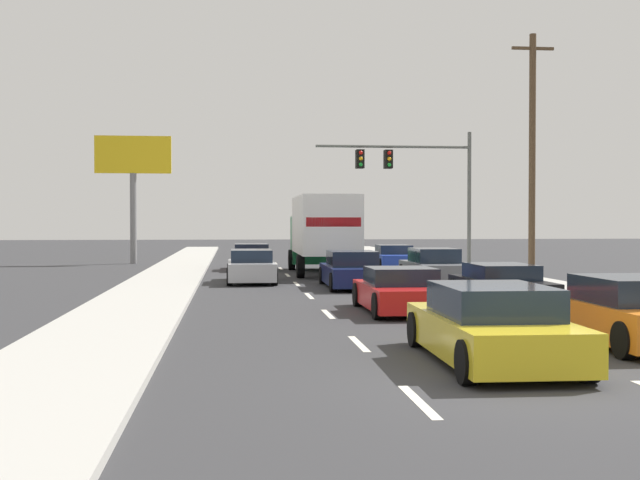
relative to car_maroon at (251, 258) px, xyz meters
name	(u,v)px	position (x,y,z in m)	size (l,w,h in m)	color
ground_plane	(324,273)	(3.16, -2.89, -0.57)	(140.00, 140.00, 0.00)	#333335
sidewalk_right	(504,278)	(9.75, -7.89, -0.50)	(2.69, 80.00, 0.14)	#B2AFA8
sidewalk_left	(165,281)	(-3.44, -7.89, -0.50)	(2.69, 80.00, 0.14)	#B2AFA8
lane_markings	(327,275)	(3.16, -4.09, -0.56)	(3.54, 62.00, 0.01)	silver
car_maroon	(251,258)	(0.00, 0.00, 0.00)	(1.90, 4.29, 1.25)	maroon
car_silver	(251,267)	(-0.19, -8.16, 0.01)	(1.82, 4.39, 1.24)	#B7BABF
box_truck	(322,229)	(3.03, -3.52, 1.39)	(2.64, 8.88, 3.37)	white
car_navy	(352,271)	(3.23, -11.02, 0.01)	(1.94, 4.65, 1.28)	#141E4C
car_red	(401,292)	(3.35, -18.83, -0.05)	(1.96, 4.15, 1.13)	red
car_yellow	(491,327)	(3.29, -26.37, 0.02)	(2.05, 4.67, 1.27)	yellow
car_blue	(394,259)	(6.68, -1.15, -0.01)	(1.93, 4.13, 1.20)	#1E389E
car_gray	(434,267)	(6.56, -9.37, 0.02)	(1.85, 4.60, 1.31)	slate
car_black	(501,286)	(6.38, -17.59, -0.03)	(1.89, 4.39, 1.14)	black
car_orange	(628,313)	(6.41, -24.76, 0.03)	(1.88, 4.26, 1.28)	orange
traffic_signal_mast	(407,169)	(8.01, 2.25, 4.41)	(8.10, 0.69, 6.93)	#595B56
utility_pole_mid	(532,152)	(11.63, -5.87, 4.65)	(1.80, 0.28, 10.15)	brown
roadside_billboard	(133,172)	(-6.27, 6.48, 4.42)	(4.11, 0.36, 6.97)	slate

